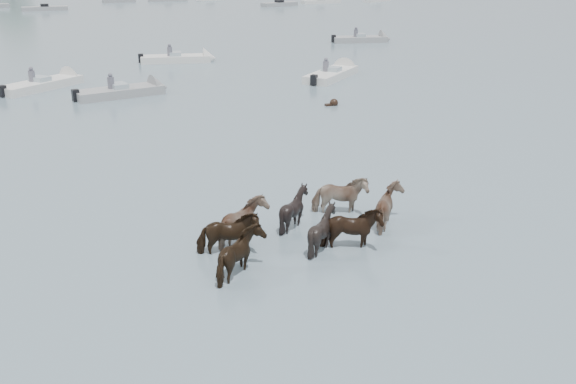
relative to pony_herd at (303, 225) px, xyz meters
name	(u,v)px	position (x,y,z in m)	size (l,w,h in m)	color
ground	(325,271)	(-0.33, -1.85, -0.48)	(400.00, 400.00, 0.00)	slate
pony_herd	(303,225)	(0.00, 0.00, 0.00)	(6.66, 4.05, 1.42)	black
swimming_pony	(333,103)	(8.84, 14.14, -0.38)	(0.72, 0.44, 0.44)	black
motorboat_a	(51,83)	(-3.77, 25.46, -0.26)	(5.48, 4.49, 1.92)	silver
motorboat_b	(132,91)	(0.03, 21.15, -0.26)	(5.44, 2.27, 1.92)	gray
motorboat_c	(186,59)	(6.04, 30.67, -0.26)	(5.53, 2.98, 1.92)	silver
motorboat_d	(336,73)	(12.96, 21.15, -0.26)	(5.43, 4.72, 1.92)	silver
motorboat_e	(368,39)	(23.45, 34.14, -0.26)	(5.34, 3.01, 1.92)	gray
distant_flotilla	(27,9)	(-0.74, 78.60, -0.23)	(104.96, 20.15, 0.93)	silver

